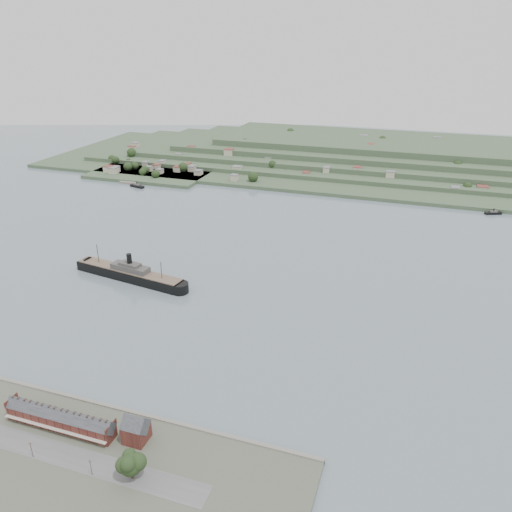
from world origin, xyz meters
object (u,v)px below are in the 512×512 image
(steamship, at_px, (126,273))
(fig_tree, at_px, (131,464))
(gabled_building, at_px, (136,429))
(terrace_row, at_px, (60,419))

(steamship, xyz_separation_m, fig_tree, (103.99, -162.16, 5.52))
(fig_tree, bearing_deg, steamship, 122.67)
(steamship, bearing_deg, fig_tree, -57.33)
(gabled_building, height_order, steamship, steamship)
(terrace_row, height_order, fig_tree, fig_tree)
(steamship, bearing_deg, terrace_row, -68.77)
(gabled_building, distance_m, fig_tree, 21.62)
(gabled_building, xyz_separation_m, steamship, (-94.53, 142.82, -3.53))
(terrace_row, bearing_deg, fig_tree, -18.07)
(steamship, distance_m, fig_tree, 192.71)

